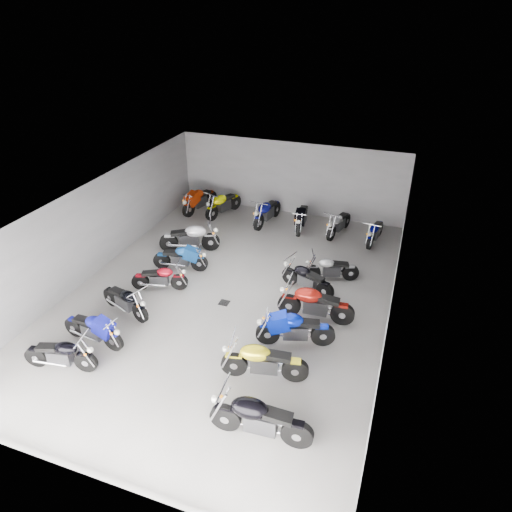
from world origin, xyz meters
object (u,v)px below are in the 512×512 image
object	(u,v)px
motorcycle_back_e	(339,223)
motorcycle_right_e	(307,279)
motorcycle_back_f	(375,232)
motorcycle_left_e	(181,258)
motorcycle_right_b	(263,361)
drain_grate	(224,303)
motorcycle_left_d	(160,278)
motorcycle_back_b	(223,204)
motorcycle_back_d	(302,217)
motorcycle_back_c	(267,212)
motorcycle_left_b	(93,329)
motorcycle_right_c	(294,329)
motorcycle_left_c	(125,300)
motorcycle_left_f	(190,238)
motorcycle_back_a	(199,200)
motorcycle_right_d	(315,304)
motorcycle_left_a	(61,354)
motorcycle_right_f	(331,269)
motorcycle_right_a	(259,419)

from	to	relation	value
motorcycle_back_e	motorcycle_right_e	bearing A→B (deg)	101.34
motorcycle_back_f	motorcycle_left_e	bearing A→B (deg)	44.81
motorcycle_right_b	motorcycle_back_f	xyz separation A→B (m)	(1.77, 8.49, -0.08)
drain_grate	motorcycle_left_d	world-z (taller)	motorcycle_left_d
motorcycle_back_b	motorcycle_back_d	size ratio (longest dim) A/B	0.98
drain_grate	motorcycle_back_c	distance (m)	6.08
motorcycle_left_b	motorcycle_right_c	xyz separation A→B (m)	(5.27, 1.82, 0.04)
motorcycle_left_c	motorcycle_back_f	distance (m)	9.85
motorcycle_left_e	motorcycle_right_c	distance (m)	5.48
motorcycle_left_f	motorcycle_back_c	distance (m)	3.82
motorcycle_back_a	motorcycle_right_d	bearing A→B (deg)	151.84
motorcycle_left_e	motorcycle_back_c	size ratio (longest dim) A/B	0.87
drain_grate	motorcycle_left_f	distance (m)	3.80
motorcycle_left_b	motorcycle_back_c	world-z (taller)	motorcycle_back_c
motorcycle_left_a	motorcycle_left_e	xyz separation A→B (m)	(0.58, 5.50, -0.00)
motorcycle_right_c	motorcycle_back_f	world-z (taller)	motorcycle_right_c
motorcycle_right_b	motorcycle_back_d	world-z (taller)	motorcycle_right_b
motorcycle_right_b	motorcycle_right_d	distance (m)	2.90
motorcycle_right_c	motorcycle_back_d	xyz separation A→B (m)	(-1.66, 7.20, -0.01)
motorcycle_left_c	motorcycle_left_f	bearing A→B (deg)	-162.66
motorcycle_right_c	motorcycle_back_e	xyz separation A→B (m)	(-0.11, 7.20, -0.04)
drain_grate	motorcycle_back_c	size ratio (longest dim) A/B	0.14
motorcycle_back_e	motorcycle_back_f	world-z (taller)	motorcycle_back_e
motorcycle_right_e	motorcycle_right_f	world-z (taller)	motorcycle_right_e
drain_grate	motorcycle_left_b	size ratio (longest dim) A/B	0.16
motorcycle_back_b	motorcycle_back_f	size ratio (longest dim) A/B	1.13
motorcycle_back_b	motorcycle_back_e	size ratio (longest dim) A/B	1.06
motorcycle_left_c	motorcycle_right_d	world-z (taller)	motorcycle_right_d
motorcycle_left_c	motorcycle_right_e	distance (m)	5.77
motorcycle_left_b	motorcycle_right_a	size ratio (longest dim) A/B	0.87
motorcycle_right_f	motorcycle_back_f	world-z (taller)	motorcycle_back_f
motorcycle_right_c	motorcycle_right_d	size ratio (longest dim) A/B	0.93
motorcycle_right_c	motorcycle_back_a	world-z (taller)	motorcycle_back_a
motorcycle_left_d	motorcycle_right_a	world-z (taller)	motorcycle_right_a
motorcycle_left_a	motorcycle_left_b	size ratio (longest dim) A/B	0.97
motorcycle_left_c	motorcycle_right_c	xyz separation A→B (m)	(5.22, 0.35, 0.05)
motorcycle_left_a	motorcycle_left_e	bearing A→B (deg)	162.89
motorcycle_right_c	motorcycle_back_c	world-z (taller)	motorcycle_back_c
motorcycle_right_e	motorcycle_back_c	size ratio (longest dim) A/B	0.85
motorcycle_left_e	motorcycle_right_b	bearing A→B (deg)	35.77
motorcycle_left_d	motorcycle_right_b	bearing A→B (deg)	40.71
drain_grate	motorcycle_back_f	world-z (taller)	motorcycle_back_f
motorcycle_left_c	drain_grate	bearing A→B (deg)	138.10
drain_grate	motorcycle_right_b	world-z (taller)	motorcycle_right_b
motorcycle_left_e	motorcycle_right_b	distance (m)	6.03
motorcycle_left_e	motorcycle_right_f	distance (m)	5.26
motorcycle_left_f	motorcycle_back_a	size ratio (longest dim) A/B	0.98
motorcycle_back_d	motorcycle_back_e	distance (m)	1.55
motorcycle_left_e	motorcycle_left_f	size ratio (longest dim) A/B	0.90
motorcycle_right_c	motorcycle_right_d	distance (m)	1.34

